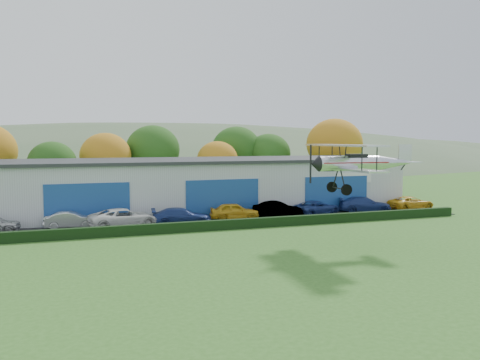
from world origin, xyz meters
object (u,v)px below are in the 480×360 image
object	(u,v)px
car_6	(316,208)
car_8	(411,203)
car_1	(71,220)
car_5	(278,210)
hangar	(205,184)
car_7	(365,205)
car_4	(235,211)
car_3	(181,216)
biplane	(358,162)
car_2	(124,218)

from	to	relation	value
car_6	car_8	distance (m)	10.98
car_1	car_5	world-z (taller)	car_5
hangar	car_7	distance (m)	16.35
car_4	car_8	bearing A→B (deg)	-79.21
car_8	car_7	bearing A→B (deg)	85.93
hangar	car_8	size ratio (longest dim) A/B	8.31
car_1	car_6	size ratio (longest dim) A/B	0.85
car_3	car_8	world-z (taller)	car_3
car_5	car_7	size ratio (longest dim) A/B	0.91
car_5	car_8	world-z (taller)	car_5
car_4	car_6	size ratio (longest dim) A/B	0.91
hangar	car_6	bearing A→B (deg)	-38.99
hangar	car_8	xyz separation A→B (m)	(20.03, -7.35, -1.93)
car_6	biplane	world-z (taller)	biplane
car_2	car_7	distance (m)	23.78
car_1	car_4	xyz separation A→B (m)	(14.09, -0.20, 0.07)
car_7	car_8	bearing A→B (deg)	-70.00
car_6	biplane	xyz separation A→B (m)	(-4.26, -13.64, 5.07)
car_1	hangar	bearing A→B (deg)	-57.44
hangar	car_4	bearing A→B (deg)	-84.86
car_7	hangar	bearing A→B (deg)	83.69
hangar	biplane	size ratio (longest dim) A/B	4.62
car_1	biplane	world-z (taller)	biplane
car_1	car_7	xyz separation A→B (m)	(27.93, -0.08, 0.06)
hangar	car_8	distance (m)	21.42
car_3	car_8	distance (m)	24.60
car_1	car_8	size ratio (longest dim) A/B	0.85
hangar	car_2	size ratio (longest dim) A/B	7.06
car_3	hangar	bearing A→B (deg)	-20.13
hangar	biplane	distance (m)	21.74
biplane	car_8	bearing A→B (deg)	44.68
car_1	car_7	distance (m)	27.93
car_6	hangar	bearing A→B (deg)	34.99
hangar	biplane	world-z (taller)	biplane
car_3	car_4	bearing A→B (deg)	-69.23
car_5	biplane	size ratio (longest dim) A/B	0.53
car_1	car_8	distance (m)	33.46
car_4	car_1	bearing A→B (deg)	99.71
car_4	car_8	size ratio (longest dim) A/B	0.91
car_2	car_6	xyz separation A→B (m)	(18.31, 1.06, -0.12)
hangar	car_6	world-z (taller)	hangar
car_7	biplane	xyz separation A→B (m)	(-9.71, -13.66, 5.00)
car_4	car_6	world-z (taller)	car_4
car_6	car_8	world-z (taller)	car_6
car_5	car_7	world-z (taller)	car_5
car_5	car_3	bearing A→B (deg)	116.67
car_5	car_7	distance (m)	9.87
car_3	car_6	bearing A→B (deg)	-76.91
car_2	car_5	distance (m)	13.92
hangar	car_5	xyz separation A→B (m)	(4.66, -8.03, -1.83)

